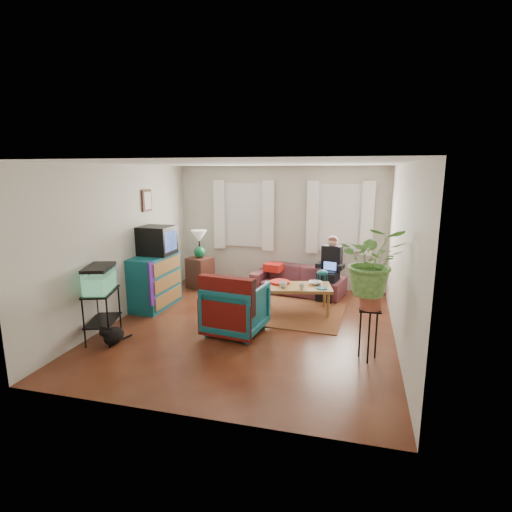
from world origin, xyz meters
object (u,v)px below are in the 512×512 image
(aquarium_stand, at_px, (103,316))
(armchair, at_px, (236,306))
(plant_stand, at_px, (368,334))
(coffee_table, at_px, (298,299))
(side_table, at_px, (200,273))
(sofa, at_px, (298,276))
(dresser, at_px, (154,281))

(aquarium_stand, relative_size, armchair, 0.87)
(plant_stand, bearing_deg, coffee_table, 126.35)
(side_table, bearing_deg, plant_stand, -37.24)
(armchair, bearing_deg, sofa, -97.10)
(side_table, xyz_separation_m, plant_stand, (3.48, -2.65, 0.03))
(armchair, bearing_deg, side_table, -47.58)
(sofa, relative_size, armchair, 2.18)
(side_table, bearing_deg, dresser, -103.79)
(side_table, bearing_deg, coffee_table, -24.21)
(sofa, xyz_separation_m, dresser, (-2.46, -1.50, 0.12))
(sofa, bearing_deg, side_table, -164.42)
(sofa, xyz_separation_m, armchair, (-0.62, -2.30, 0.06))
(sofa, xyz_separation_m, coffee_table, (0.17, -1.15, -0.13))
(dresser, height_order, armchair, dresser)
(dresser, bearing_deg, side_table, 78.05)
(aquarium_stand, bearing_deg, coffee_table, 18.47)
(coffee_table, relative_size, plant_stand, 1.63)
(armchair, height_order, coffee_table, armchair)
(plant_stand, bearing_deg, aquarium_stand, -175.38)
(dresser, height_order, coffee_table, dresser)
(coffee_table, bearing_deg, dresser, 175.41)
(dresser, bearing_deg, plant_stand, -16.43)
(sofa, relative_size, plant_stand, 2.63)
(dresser, xyz_separation_m, coffee_table, (2.63, 0.35, -0.25))
(aquarium_stand, relative_size, coffee_table, 0.64)
(armchair, xyz_separation_m, coffee_table, (0.80, 1.16, -0.19))
(aquarium_stand, bearing_deg, plant_stand, -12.98)
(dresser, distance_m, plant_stand, 4.03)
(sofa, relative_size, aquarium_stand, 2.51)
(aquarium_stand, bearing_deg, dresser, 72.04)
(armchair, distance_m, coffee_table, 1.42)
(aquarium_stand, relative_size, plant_stand, 1.05)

